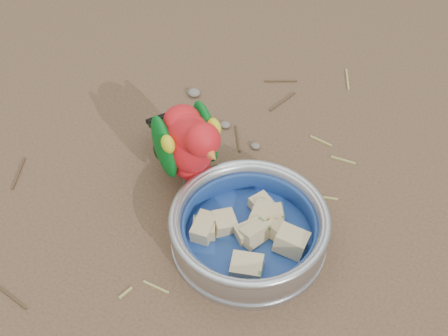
% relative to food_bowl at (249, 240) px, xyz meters
% --- Properties ---
extents(ground, '(60.00, 60.00, 0.00)m').
position_rel_food_bowl_xyz_m(ground, '(0.01, -0.01, -0.01)').
color(ground, brown).
extents(food_bowl, '(0.23, 0.23, 0.02)m').
position_rel_food_bowl_xyz_m(food_bowl, '(0.00, 0.00, 0.00)').
color(food_bowl, '#B2B2BA').
rests_on(food_bowl, ground).
extents(bowl_wall, '(0.23, 0.23, 0.04)m').
position_rel_food_bowl_xyz_m(bowl_wall, '(0.00, 0.00, 0.03)').
color(bowl_wall, '#B2B2BA').
rests_on(bowl_wall, food_bowl).
extents(fruit_wedges, '(0.14, 0.14, 0.03)m').
position_rel_food_bowl_xyz_m(fruit_wedges, '(0.00, 0.00, 0.02)').
color(fruit_wedges, tan).
rests_on(fruit_wedges, food_bowl).
extents(lory_parrot, '(0.21, 0.19, 0.16)m').
position_rel_food_bowl_xyz_m(lory_parrot, '(-0.13, 0.07, 0.07)').
color(lory_parrot, red).
rests_on(lory_parrot, ground).
extents(ground_debris, '(0.90, 0.80, 0.01)m').
position_rel_food_bowl_xyz_m(ground_debris, '(0.00, -0.01, -0.01)').
color(ground_debris, tan).
rests_on(ground_debris, ground).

